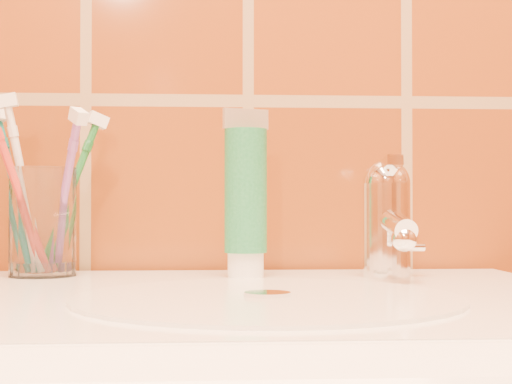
{
  "coord_description": "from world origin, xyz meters",
  "views": [
    {
      "loc": [
        -0.05,
        0.31,
        0.92
      ],
      "look_at": [
        0.0,
        1.08,
        0.94
      ],
      "focal_mm": 55.0,
      "sensor_mm": 36.0,
      "label": 1
    }
  ],
  "objects": [
    {
      "name": "toothpaste_tube",
      "position": [
        -0.01,
        1.1,
        0.93
      ],
      "size": [
        0.05,
        0.04,
        0.17
      ],
      "rotation": [
        0.0,
        0.0,
        0.34
      ],
      "color": "white",
      "rests_on": "pedestal_sink"
    },
    {
      "name": "toothbrush_3",
      "position": [
        -0.19,
        1.1,
        0.93
      ],
      "size": [
        0.13,
        0.15,
        0.19
      ],
      "primitive_type": null,
      "rotation": [
        0.39,
        0.0,
        0.61
      ],
      "color": "#844AA0",
      "rests_on": "glass_tumbler"
    },
    {
      "name": "toothbrush_1",
      "position": [
        -0.19,
        1.14,
        0.94
      ],
      "size": [
        0.13,
        0.12,
        0.18
      ],
      "primitive_type": null,
      "rotation": [
        0.36,
        0.0,
        1.98
      ],
      "color": "#1B682C",
      "rests_on": "glass_tumbler"
    },
    {
      "name": "toothbrush_2",
      "position": [
        -0.23,
        1.1,
        0.94
      ],
      "size": [
        0.15,
        0.14,
        0.2
      ],
      "primitive_type": null,
      "rotation": [
        0.38,
        0.0,
        -0.84
      ],
      "color": "red",
      "rests_on": "glass_tumbler"
    },
    {
      "name": "toothbrush_0",
      "position": [
        -0.24,
        1.13,
        0.94
      ],
      "size": [
        0.13,
        0.12,
        0.19
      ],
      "primitive_type": null,
      "rotation": [
        0.34,
        0.0,
        -2.15
      ],
      "color": "#0D7274",
      "rests_on": "glass_tumbler"
    },
    {
      "name": "glass_tumbler",
      "position": [
        -0.22,
        1.12,
        0.91
      ],
      "size": [
        0.09,
        0.09,
        0.11
      ],
      "primitive_type": "cylinder",
      "rotation": [
        0.0,
        0.0,
        -0.43
      ],
      "color": "white",
      "rests_on": "pedestal_sink"
    },
    {
      "name": "toothbrush_4",
      "position": [
        -0.23,
        1.11,
        0.94
      ],
      "size": [
        0.07,
        0.06,
        0.19
      ],
      "primitive_type": null,
      "rotation": [
        0.2,
        0.0,
        -1.47
      ],
      "color": "silver",
      "rests_on": "glass_tumbler"
    },
    {
      "name": "faucet",
      "position": [
        0.14,
        1.09,
        0.91
      ],
      "size": [
        0.05,
        0.11,
        0.12
      ],
      "color": "white",
      "rests_on": "pedestal_sink"
    }
  ]
}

